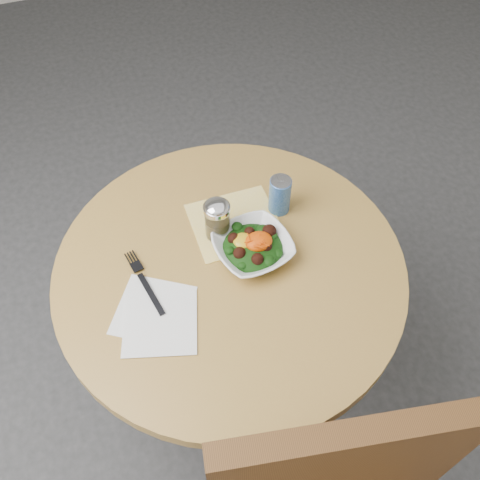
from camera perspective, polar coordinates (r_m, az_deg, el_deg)
The scene contains 8 objects.
ground at distance 2.03m, azimuth -0.76°, elevation -14.80°, with size 6.00×6.00×0.00m, color #2D2D2F.
table at distance 1.53m, azimuth -0.98°, elevation -6.84°, with size 0.90×0.90×0.75m.
cloth_napkin at distance 1.44m, azimuth -0.52°, elevation 1.85°, with size 0.23×0.21×0.00m, color #E9B40C.
paper_napkins at distance 1.30m, azimuth -8.86°, elevation -8.05°, with size 0.24×0.27×0.00m.
salad_bowl at distance 1.36m, azimuth 1.38°, elevation -0.74°, with size 0.22×0.22×0.07m.
fork at distance 1.35m, azimuth -10.24°, elevation -4.23°, with size 0.06×0.21×0.00m.
spice_shaker at distance 1.38m, azimuth -2.44°, elevation 2.19°, with size 0.07×0.07×0.12m.
beverage_can at distance 1.44m, azimuth 4.26°, elevation 4.81°, with size 0.06×0.06×0.11m.
Camera 1 is at (-0.23, -0.74, 1.87)m, focal length 40.00 mm.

